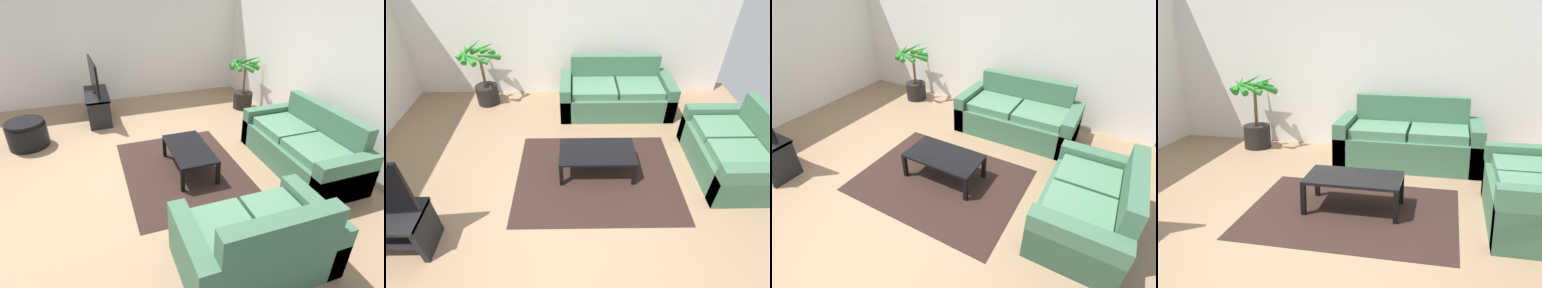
# 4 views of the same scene
# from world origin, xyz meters

# --- Properties ---
(ground_plane) EXTENTS (6.60, 6.60, 0.00)m
(ground_plane) POSITION_xyz_m (0.00, 0.00, 0.00)
(ground_plane) COLOR #937556
(wall_back) EXTENTS (6.00, 0.06, 2.70)m
(wall_back) POSITION_xyz_m (0.00, 3.00, 1.35)
(wall_back) COLOR silver
(wall_back) RESTS_ON ground
(wall_left) EXTENTS (0.06, 6.00, 2.70)m
(wall_left) POSITION_xyz_m (-3.00, 0.00, 1.35)
(wall_left) COLOR silver
(wall_left) RESTS_ON ground
(couch_main) EXTENTS (1.95, 0.90, 0.90)m
(couch_main) POSITION_xyz_m (0.87, 2.28, 0.30)
(couch_main) COLOR #3F6B4C
(couch_main) RESTS_ON ground
(couch_loveseat) EXTENTS (0.90, 1.47, 0.90)m
(couch_loveseat) POSITION_xyz_m (2.28, 0.71, 0.30)
(couch_loveseat) COLOR #3F6B4C
(couch_loveseat) RESTS_ON ground
(tv_stand) EXTENTS (1.10, 0.45, 0.54)m
(tv_stand) POSITION_xyz_m (-1.93, -0.47, 0.35)
(tv_stand) COLOR black
(tv_stand) RESTS_ON ground
(tv) EXTENTS (1.08, 0.13, 0.65)m
(tv) POSITION_xyz_m (-1.93, -0.47, 0.88)
(tv) COLOR black
(tv) RESTS_ON tv_stand
(coffee_table) EXTENTS (1.01, 0.56, 0.37)m
(coffee_table) POSITION_xyz_m (0.44, 0.66, 0.32)
(coffee_table) COLOR black
(coffee_table) RESTS_ON ground
(area_rug) EXTENTS (2.20, 1.70, 0.01)m
(area_rug) POSITION_xyz_m (0.44, 0.56, 0.00)
(area_rug) COLOR black
(area_rug) RESTS_ON ground
(potted_palm) EXTENTS (0.81, 0.80, 1.13)m
(potted_palm) POSITION_xyz_m (-1.52, 2.55, 0.49)
(potted_palm) COLOR black
(potted_palm) RESTS_ON ground
(ottoman) EXTENTS (0.64, 0.64, 0.45)m
(ottoman) POSITION_xyz_m (-1.14, -1.69, 0.22)
(ottoman) COLOR black
(ottoman) RESTS_ON ground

